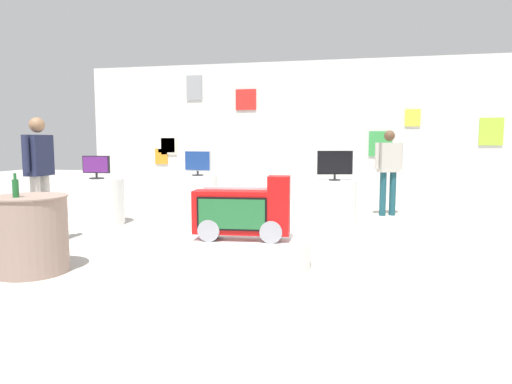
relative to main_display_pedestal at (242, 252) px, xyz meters
name	(u,v)px	position (x,y,z in m)	size (l,w,h in m)	color
ground_plane	(246,267)	(0.08, -0.09, -0.14)	(30.00, 30.00, 0.00)	#B2ADA3
back_wall_display	(305,134)	(0.07, 5.23, 1.42)	(10.13, 0.13, 3.12)	silver
main_display_pedestal	(242,252)	(0.00, 0.00, 0.00)	(1.57, 1.57, 0.29)	silver
novelty_firetruck_tv	(243,214)	(0.02, 0.00, 0.44)	(1.11, 0.42, 0.73)	gray
display_pedestal_left_rear	(198,197)	(-1.62, 3.04, 0.24)	(0.73, 0.73, 0.77)	silver
tv_on_left_rear	(198,162)	(-1.62, 3.03, 0.88)	(0.55, 0.20, 0.46)	black
display_pedestal_center_rear	(334,204)	(0.89, 2.54, 0.24)	(0.70, 0.70, 0.77)	silver
tv_on_center_rear	(335,164)	(0.89, 2.54, 0.90)	(0.56, 0.19, 0.48)	black
display_pedestal_right_rear	(98,202)	(-3.03, 1.98, 0.24)	(0.88, 0.88, 0.77)	silver
tv_on_right_rear	(96,167)	(-3.03, 1.98, 0.83)	(0.48, 0.24, 0.39)	black
side_table_round	(31,234)	(-2.12, -0.80, 0.28)	(0.78, 0.78, 0.83)	gray
bottle_on_side_table	(16,188)	(-2.16, -0.94, 0.79)	(0.06, 0.06, 0.25)	#195926
shopper_browsing_near_truck	(39,171)	(-2.86, 0.34, 0.87)	(0.20, 0.56, 1.72)	#B2ADA3
shopper_browsing_rear	(389,166)	(1.81, 4.04, 0.79)	(0.52, 0.34, 1.60)	#194751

